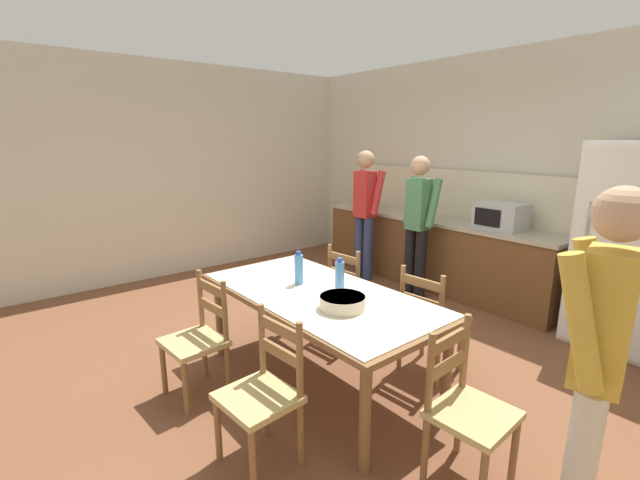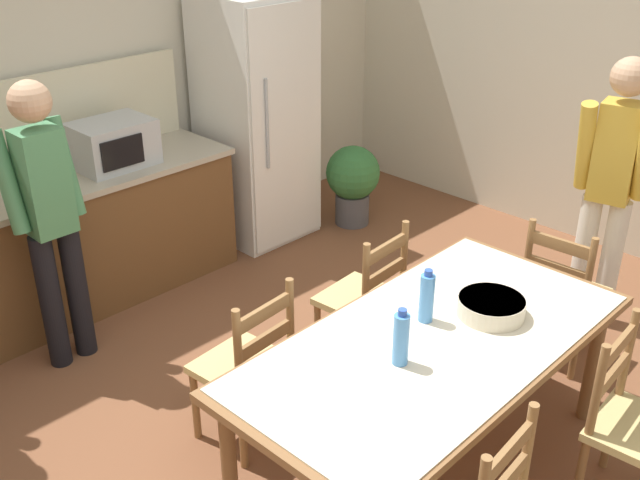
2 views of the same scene
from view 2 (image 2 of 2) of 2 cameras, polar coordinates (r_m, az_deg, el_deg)
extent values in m
plane|color=brown|center=(3.95, 0.47, -15.94)|extent=(8.32, 8.32, 0.00)
cube|color=beige|center=(5.27, -21.19, 11.43)|extent=(6.52, 0.12, 2.90)
cube|color=white|center=(5.81, -4.93, 9.13)|extent=(0.71, 0.68, 1.88)
cube|color=white|center=(5.56, -2.52, 8.39)|extent=(0.68, 0.02, 1.80)
cylinder|color=#A5AAB2|center=(5.37, -4.05, 8.77)|extent=(0.02, 0.02, 0.66)
cube|color=#B2B7BC|center=(5.11, -15.50, 7.09)|extent=(0.50, 0.38, 0.30)
cube|color=black|center=(4.93, -14.80, 6.45)|extent=(0.30, 0.01, 0.19)
cylinder|color=brown|center=(4.20, 20.07, -8.75)|extent=(0.07, 0.07, 0.71)
cylinder|color=brown|center=(3.39, -6.94, -16.72)|extent=(0.07, 0.07, 0.71)
cylinder|color=brown|center=(4.49, 10.99, -5.04)|extent=(0.07, 0.07, 0.71)
cube|color=brown|center=(3.47, 8.64, -7.85)|extent=(2.01, 1.02, 0.04)
cube|color=beige|center=(3.45, 8.67, -7.52)|extent=(1.93, 0.98, 0.01)
cylinder|color=#4C8ED6|center=(3.21, 6.18, -7.54)|extent=(0.07, 0.07, 0.24)
cylinder|color=#2D51B2|center=(3.14, 6.30, -5.50)|extent=(0.04, 0.04, 0.03)
cylinder|color=#4C8ED6|center=(3.52, 8.13, -4.41)|extent=(0.07, 0.07, 0.24)
cylinder|color=#2D51B2|center=(3.45, 8.27, -2.49)|extent=(0.04, 0.04, 0.03)
cylinder|color=beige|center=(3.65, 12.91, -5.00)|extent=(0.32, 0.32, 0.09)
cylinder|color=beige|center=(3.63, 12.96, -4.53)|extent=(0.31, 0.31, 0.02)
cylinder|color=olive|center=(4.15, -5.73, -9.99)|extent=(0.04, 0.04, 0.41)
cylinder|color=olive|center=(3.97, -9.47, -12.30)|extent=(0.04, 0.04, 0.41)
cylinder|color=olive|center=(3.97, -2.16, -11.89)|extent=(0.04, 0.04, 0.41)
cylinder|color=olive|center=(3.77, -5.90, -14.47)|extent=(0.04, 0.04, 0.41)
cube|color=tan|center=(3.82, -5.97, -9.48)|extent=(0.45, 0.43, 0.04)
cylinder|color=olive|center=(3.69, -2.28, -6.11)|extent=(0.04, 0.04, 0.46)
cylinder|color=olive|center=(3.48, -6.27, -8.55)|extent=(0.04, 0.04, 0.46)
cube|color=olive|center=(3.51, -4.28, -5.55)|extent=(0.36, 0.05, 0.07)
cube|color=olive|center=(3.59, -4.20, -7.60)|extent=(0.36, 0.05, 0.07)
cylinder|color=olive|center=(4.68, 2.66, -5.27)|extent=(0.04, 0.04, 0.41)
cylinder|color=olive|center=(4.44, -0.20, -7.15)|extent=(0.04, 0.04, 0.41)
cylinder|color=olive|center=(4.51, 6.10, -6.71)|extent=(0.04, 0.04, 0.41)
cylinder|color=olive|center=(4.27, 3.32, -8.77)|extent=(0.04, 0.04, 0.41)
cube|color=tan|center=(4.35, 3.05, -4.47)|extent=(0.45, 0.43, 0.04)
cylinder|color=olive|center=(4.27, 6.41, -1.38)|extent=(0.04, 0.04, 0.46)
cylinder|color=olive|center=(4.01, 3.50, -3.23)|extent=(0.04, 0.04, 0.46)
cube|color=olive|center=(4.08, 5.07, -0.69)|extent=(0.36, 0.05, 0.07)
cube|color=olive|center=(4.15, 4.99, -2.55)|extent=(0.36, 0.05, 0.07)
cylinder|color=olive|center=(4.83, 20.52, -6.02)|extent=(0.04, 0.04, 0.41)
cylinder|color=olive|center=(4.93, 16.69, -4.66)|extent=(0.04, 0.04, 0.41)
cylinder|color=olive|center=(4.55, 18.88, -7.84)|extent=(0.04, 0.04, 0.41)
cylinder|color=olive|center=(4.66, 14.86, -6.35)|extent=(0.04, 0.04, 0.41)
cube|color=tan|center=(4.63, 18.12, -3.84)|extent=(0.42, 0.44, 0.04)
cylinder|color=olive|center=(4.32, 19.80, -2.61)|extent=(0.04, 0.04, 0.46)
cylinder|color=olive|center=(4.43, 15.56, -1.17)|extent=(0.04, 0.04, 0.46)
cube|color=olive|center=(4.31, 17.88, -0.38)|extent=(0.05, 0.36, 0.07)
cube|color=olive|center=(4.38, 17.61, -2.15)|extent=(0.05, 0.36, 0.07)
cylinder|color=olive|center=(3.05, 15.50, -15.33)|extent=(0.04, 0.04, 0.46)
cube|color=olive|center=(2.84, 14.19, -15.38)|extent=(0.36, 0.05, 0.07)
cylinder|color=olive|center=(3.74, 19.20, -16.54)|extent=(0.04, 0.04, 0.41)
cylinder|color=olive|center=(4.01, 21.21, -13.58)|extent=(0.04, 0.04, 0.41)
cylinder|color=olive|center=(3.44, 20.39, -10.70)|extent=(0.04, 0.04, 0.46)
cylinder|color=olive|center=(3.73, 22.40, -7.94)|extent=(0.04, 0.04, 0.46)
cube|color=olive|center=(3.52, 21.78, -7.56)|extent=(0.36, 0.05, 0.07)
cube|color=olive|center=(3.60, 21.38, -9.57)|extent=(0.36, 0.05, 0.07)
cylinder|color=black|center=(4.60, -19.81, -4.46)|extent=(0.13, 0.13, 0.84)
cylinder|color=black|center=(4.66, -18.01, -3.74)|extent=(0.13, 0.13, 0.84)
cube|color=#478456|center=(4.32, -20.29, 4.17)|extent=(0.24, 0.19, 0.60)
sphere|color=tan|center=(4.19, -21.25, 9.82)|extent=(0.23, 0.23, 0.23)
cylinder|color=#478456|center=(4.31, -22.70, 4.06)|extent=(0.09, 0.23, 0.57)
cylinder|color=#478456|center=(4.44, -18.85, 5.32)|extent=(0.09, 0.23, 0.57)
cylinder|color=silver|center=(5.06, 21.22, -1.69)|extent=(0.13, 0.13, 0.85)
cylinder|color=silver|center=(5.09, 19.39, -1.23)|extent=(0.13, 0.13, 0.85)
cube|color=gold|center=(4.80, 21.66, 6.25)|extent=(0.24, 0.28, 0.60)
sphere|color=tan|center=(4.67, 22.60, 11.42)|extent=(0.23, 0.23, 0.23)
cylinder|color=gold|center=(4.75, 19.58, 6.76)|extent=(0.25, 0.14, 0.57)
cylinder|color=#4C4C51|center=(6.22, 2.47, 2.43)|extent=(0.28, 0.28, 0.26)
sphere|color=#337038|center=(6.09, 2.52, 5.15)|extent=(0.44, 0.44, 0.44)
camera|label=1|loc=(4.85, 48.05, 8.80)|focal=24.00mm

